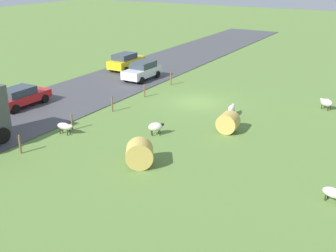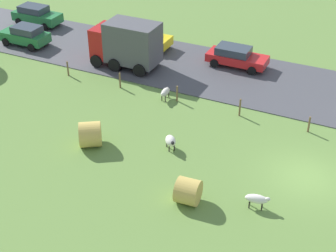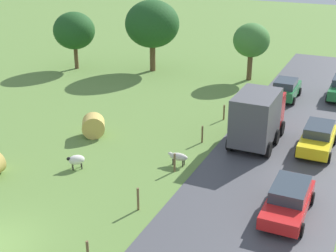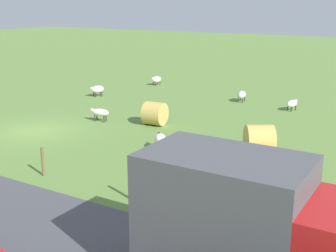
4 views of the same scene
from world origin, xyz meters
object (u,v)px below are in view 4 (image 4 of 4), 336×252
object	(u,v)px
sheep_4	(151,188)
sheep_6	(157,79)
hay_bale_0	(259,141)
truck_0	(244,225)
sheep_0	(100,113)
sheep_5	(242,95)
hay_bale_1	(155,114)
sheep_3	(160,139)
sheep_2	(97,89)
sheep_1	(292,104)

from	to	relation	value
sheep_4	sheep_6	size ratio (longest dim) A/B	1.13
hay_bale_0	truck_0	size ratio (longest dim) A/B	0.29
sheep_0	sheep_5	xyz separation A→B (m)	(-9.39, 5.10, -0.03)
hay_bale_1	truck_0	size ratio (longest dim) A/B	0.27
sheep_3	sheep_2	bearing A→B (deg)	-127.75
sheep_6	hay_bale_0	size ratio (longest dim) A/B	0.73
sheep_0	sheep_2	bearing A→B (deg)	-139.18
sheep_1	sheep_6	world-z (taller)	sheep_6
sheep_3	sheep_6	bearing A→B (deg)	-146.90
sheep_0	sheep_4	distance (m)	11.68
sheep_1	sheep_6	distance (m)	12.92
sheep_4	sheep_0	bearing A→B (deg)	-131.84
sheep_1	truck_0	distance (m)	20.24
sheep_0	truck_0	bearing A→B (deg)	50.41
sheep_6	hay_bale_1	size ratio (longest dim) A/B	0.81
sheep_5	sheep_6	world-z (taller)	sheep_5
sheep_4	truck_0	distance (m)	5.90
sheep_2	sheep_0	bearing A→B (deg)	40.82
sheep_1	sheep_5	distance (m)	3.90
sheep_3	hay_bale_1	xyz separation A→B (m)	(-3.77, -2.73, 0.12)
sheep_4	sheep_6	world-z (taller)	sheep_6
sheep_3	sheep_1	bearing A→B (deg)	165.13
sheep_1	sheep_6	xyz separation A→B (m)	(-3.24, -12.50, 0.04)
sheep_0	sheep_3	bearing A→B (deg)	65.21
hay_bale_1	truck_0	distance (m)	15.92
sheep_1	sheep_4	distance (m)	16.38
sheep_1	sheep_4	xyz separation A→B (m)	(16.38, -0.21, 0.07)
hay_bale_0	sheep_1	bearing A→B (deg)	-172.39
sheep_5	sheep_6	size ratio (longest dim) A/B	1.10
sheep_0	sheep_6	size ratio (longest dim) A/B	1.16
sheep_1	hay_bale_0	world-z (taller)	hay_bale_0
sheep_3	sheep_5	bearing A→B (deg)	-176.19
sheep_3	sheep_5	world-z (taller)	sheep_3
sheep_2	sheep_6	bearing A→B (deg)	168.83
sheep_1	sheep_2	xyz separation A→B (m)	(3.01, -13.74, 0.08)
sheep_2	hay_bale_0	bearing A→B (deg)	66.06
hay_bale_0	hay_bale_1	world-z (taller)	hay_bale_0
sheep_4	sheep_6	bearing A→B (deg)	-147.94
sheep_2	sheep_6	world-z (taller)	sheep_2
sheep_5	hay_bale_0	size ratio (longest dim) A/B	0.80
sheep_0	sheep_2	distance (m)	7.37
sheep_2	sheep_4	world-z (taller)	sheep_2
sheep_0	sheep_1	size ratio (longest dim) A/B	1.07
sheep_2	hay_bale_0	distance (m)	16.45
sheep_1	sheep_5	xyz separation A→B (m)	(-0.80, -3.81, 0.05)
sheep_1	sheep_4	world-z (taller)	sheep_4
sheep_1	sheep_2	distance (m)	14.06
sheep_0	sheep_1	world-z (taller)	sheep_0
sheep_6	sheep_4	bearing A→B (deg)	32.06
sheep_2	sheep_5	distance (m)	10.63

